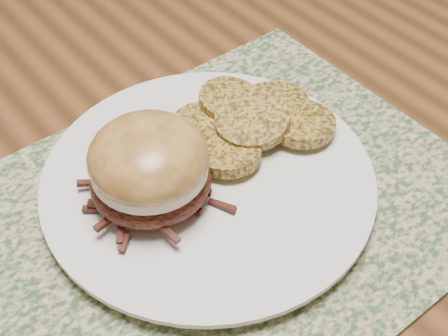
% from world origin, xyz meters
% --- Properties ---
extents(placemat, '(0.45, 0.33, 0.00)m').
position_xyz_m(placemat, '(0.28, -0.26, 0.75)').
color(placemat, '#325129').
rests_on(placemat, dining_table).
extents(dinner_plate, '(0.26, 0.26, 0.02)m').
position_xyz_m(dinner_plate, '(0.30, -0.23, 0.76)').
color(dinner_plate, white).
rests_on(dinner_plate, placemat).
extents(pork_sandwich, '(0.12, 0.11, 0.07)m').
position_xyz_m(pork_sandwich, '(0.25, -0.22, 0.80)').
color(pork_sandwich, black).
rests_on(pork_sandwich, dinner_plate).
extents(roasted_potatoes, '(0.15, 0.14, 0.04)m').
position_xyz_m(roasted_potatoes, '(0.36, -0.21, 0.78)').
color(roasted_potatoes, '#A88231').
rests_on(roasted_potatoes, dinner_plate).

